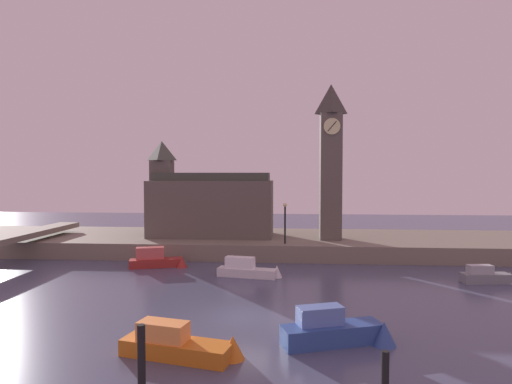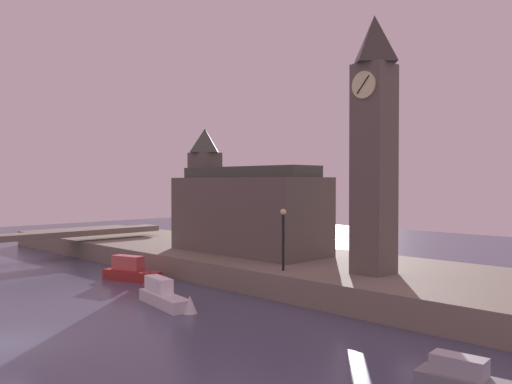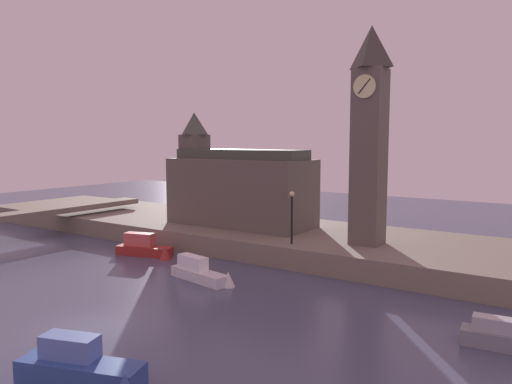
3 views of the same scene
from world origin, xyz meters
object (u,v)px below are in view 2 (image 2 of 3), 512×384
at_px(streetlamp, 283,232).
at_px(boat_ferry_white, 168,297).
at_px(parliament_hall, 244,209).
at_px(boat_dinghy_red, 134,272).
at_px(clock_tower, 374,141).

bearing_deg(streetlamp, boat_ferry_white, -110.93).
distance_m(parliament_hall, boat_dinghy_red, 9.30).
xyz_separation_m(clock_tower, boat_ferry_white, (-6.79, -9.48, -8.59)).
distance_m(streetlamp, boat_dinghy_red, 11.48).
bearing_deg(clock_tower, streetlamp, -145.40).
height_order(streetlamp, boat_ferry_white, streetlamp).
distance_m(boat_ferry_white, boat_dinghy_red, 8.38).
bearing_deg(clock_tower, boat_dinghy_red, -155.62).
relative_size(clock_tower, streetlamp, 4.03).
height_order(boat_ferry_white, boat_dinghy_red, boat_dinghy_red).
bearing_deg(boat_ferry_white, streetlamp, 69.07).
distance_m(clock_tower, streetlamp, 7.44).
xyz_separation_m(clock_tower, parliament_hall, (-12.19, 1.31, -4.40)).
bearing_deg(boat_dinghy_red, parliament_hall, 72.63).
bearing_deg(parliament_hall, boat_dinghy_red, -107.37).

